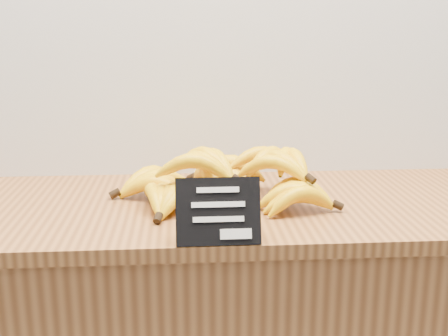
% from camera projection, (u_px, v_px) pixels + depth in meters
% --- Properties ---
extents(counter_top, '(1.40, 0.54, 0.03)m').
position_uv_depth(counter_top, '(222.00, 207.00, 1.28)').
color(counter_top, '#975E2E').
rests_on(counter_top, counter).
extents(chalkboard_sign, '(0.15, 0.05, 0.12)m').
position_uv_depth(chalkboard_sign, '(218.00, 211.00, 1.02)').
color(chalkboard_sign, black).
rests_on(chalkboard_sign, counter_top).
extents(banana_pile, '(0.50, 0.39, 0.12)m').
position_uv_depth(banana_pile, '(222.00, 178.00, 1.27)').
color(banana_pile, yellow).
rests_on(banana_pile, counter_top).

